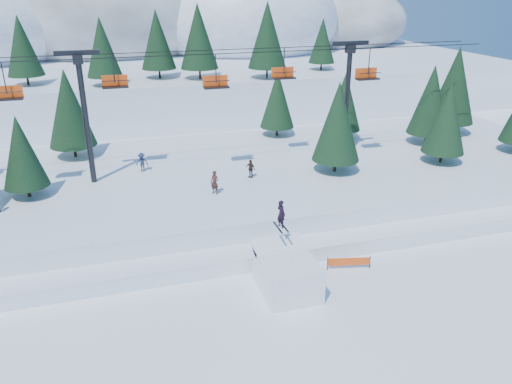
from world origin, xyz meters
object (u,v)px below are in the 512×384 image
object	(u,v)px
chairlift	(208,90)
banner_far	(378,239)
jump_kicker	(287,272)
banner_near	(349,262)

from	to	relation	value
chairlift	banner_far	size ratio (longest dim) A/B	16.22
jump_kicker	banner_far	world-z (taller)	jump_kicker
banner_near	jump_kicker	bearing A→B (deg)	-167.23
jump_kicker	banner_near	xyz separation A→B (m)	(4.70, 1.07, -0.67)
jump_kicker	banner_near	world-z (taller)	jump_kicker
jump_kicker	banner_near	bearing A→B (deg)	12.77
banner_near	banner_far	world-z (taller)	same
banner_near	chairlift	bearing A→B (deg)	112.94
chairlift	banner_far	distance (m)	17.75
banner_near	banner_far	size ratio (longest dim) A/B	0.98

